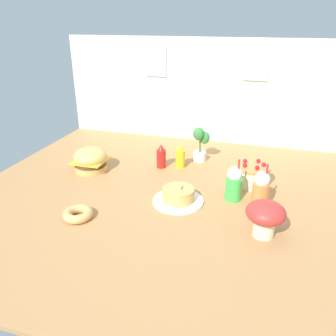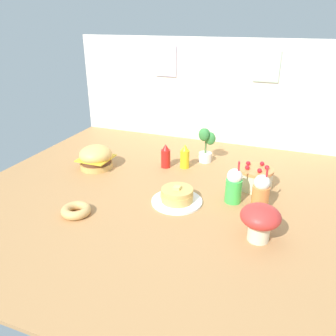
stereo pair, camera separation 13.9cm
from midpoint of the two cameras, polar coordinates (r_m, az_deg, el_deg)
ground_plane at (r=2.06m, az=-1.90°, el=-4.95°), size 2.43×2.15×0.02m
back_wall at (r=2.89m, az=4.81°, el=12.81°), size 2.43×0.04×0.85m
burger at (r=2.43m, az=-14.53°, el=1.36°), size 0.23×0.23×0.17m
pancake_stack at (r=1.97m, az=-0.30°, el=-4.81°), size 0.30×0.30×0.10m
layer_cake at (r=2.21m, az=12.27°, el=-1.16°), size 0.22×0.22×0.16m
ketchup_bottle at (r=2.41m, az=-2.81°, el=1.90°), size 0.07×0.07×0.17m
mustard_bottle at (r=2.40m, az=0.44°, el=1.92°), size 0.07×0.07×0.17m
cream_soda_cup at (r=1.99m, az=9.09°, el=-2.62°), size 0.10×0.10×0.26m
orange_float_cup at (r=1.96m, az=13.46°, el=-3.51°), size 0.10×0.10×0.26m
donut_pink_glaze at (r=1.90m, az=-17.02°, el=-7.44°), size 0.16×0.16×0.05m
potted_plant at (r=2.50m, az=3.87°, el=4.27°), size 0.12×0.11×0.27m
mushroom_stool at (r=1.69m, az=13.82°, el=-7.83°), size 0.19×0.19×0.18m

